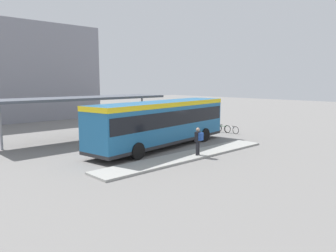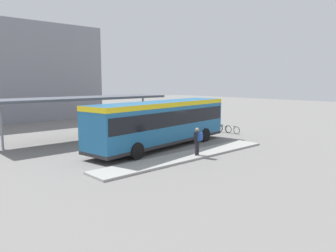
% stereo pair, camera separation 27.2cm
% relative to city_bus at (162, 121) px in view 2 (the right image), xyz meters
% --- Properties ---
extents(ground_plane, '(120.00, 120.00, 0.00)m').
position_rel_city_bus_xyz_m(ground_plane, '(-0.01, -0.00, -1.81)').
color(ground_plane, slate).
extents(curb_island, '(12.69, 1.80, 0.12)m').
position_rel_city_bus_xyz_m(curb_island, '(-0.81, -3.24, -1.75)').
color(curb_island, '#9E9E99').
rests_on(curb_island, ground_plane).
extents(city_bus, '(11.94, 4.11, 3.10)m').
position_rel_city_bus_xyz_m(city_bus, '(0.00, 0.00, 0.00)').
color(city_bus, '#1E6093').
rests_on(city_bus, ground_plane).
extents(pedestrian_waiting, '(0.44, 0.48, 1.63)m').
position_rel_city_bus_xyz_m(pedestrian_waiting, '(-0.44, -3.66, -0.76)').
color(pedestrian_waiting, '#232328').
rests_on(pedestrian_waiting, curb_island).
extents(bicycle_white, '(0.48, 1.53, 0.66)m').
position_rel_city_bus_xyz_m(bicycle_white, '(8.32, 0.22, -1.48)').
color(bicycle_white, black).
rests_on(bicycle_white, ground_plane).
extents(bicycle_green, '(0.48, 1.58, 0.68)m').
position_rel_city_bus_xyz_m(bicycle_green, '(8.23, 1.08, -1.47)').
color(bicycle_green, black).
rests_on(bicycle_green, ground_plane).
extents(bicycle_black, '(0.48, 1.57, 0.68)m').
position_rel_city_bus_xyz_m(bicycle_black, '(8.10, 1.93, -1.47)').
color(bicycle_black, black).
rests_on(bicycle_black, ground_plane).
extents(station_shelter, '(13.83, 3.41, 3.25)m').
position_rel_city_bus_xyz_m(station_shelter, '(-2.32, 6.49, 1.31)').
color(station_shelter, '#4C515B').
rests_on(station_shelter, ground_plane).
extents(potted_planter_near_shelter, '(0.88, 0.88, 1.39)m').
position_rel_city_bus_xyz_m(potted_planter_near_shelter, '(-1.34, 4.15, -1.08)').
color(potted_planter_near_shelter, slate).
rests_on(potted_planter_near_shelter, ground_plane).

